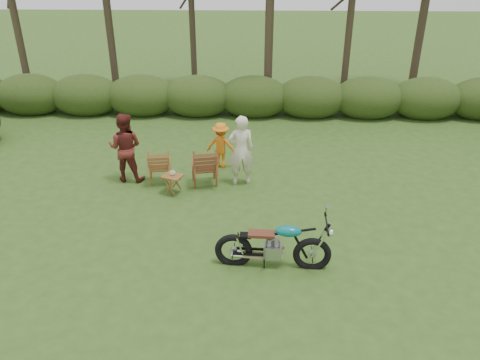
{
  "coord_description": "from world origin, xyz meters",
  "views": [
    {
      "loc": [
        0.06,
        -7.07,
        5.36
      ],
      "look_at": [
        -0.25,
        1.88,
        0.9
      ],
      "focal_mm": 35.0,
      "sensor_mm": 36.0,
      "label": 1
    }
  ],
  "objects_px": {
    "lawn_chair_right": "(205,183)",
    "side_table": "(173,185)",
    "child": "(221,166)",
    "cup": "(173,173)",
    "adult_b": "(129,179)",
    "adult_a": "(241,183)",
    "lawn_chair_left": "(161,181)",
    "motorcycle": "(272,265)"
  },
  "relations": [
    {
      "from": "lawn_chair_right",
      "to": "child",
      "type": "relative_size",
      "value": 0.79
    },
    {
      "from": "motorcycle",
      "to": "adult_b",
      "type": "relative_size",
      "value": 1.15
    },
    {
      "from": "side_table",
      "to": "adult_a",
      "type": "height_order",
      "value": "adult_a"
    },
    {
      "from": "lawn_chair_left",
      "to": "child",
      "type": "distance_m",
      "value": 1.77
    },
    {
      "from": "lawn_chair_left",
      "to": "adult_b",
      "type": "relative_size",
      "value": 0.51
    },
    {
      "from": "side_table",
      "to": "cup",
      "type": "height_order",
      "value": "cup"
    },
    {
      "from": "cup",
      "to": "adult_b",
      "type": "distance_m",
      "value": 1.56
    },
    {
      "from": "adult_b",
      "to": "lawn_chair_left",
      "type": "bearing_deg",
      "value": 178.68
    },
    {
      "from": "motorcycle",
      "to": "lawn_chair_left",
      "type": "distance_m",
      "value": 4.41
    },
    {
      "from": "lawn_chair_right",
      "to": "side_table",
      "type": "distance_m",
      "value": 0.94
    },
    {
      "from": "motorcycle",
      "to": "adult_b",
      "type": "bearing_deg",
      "value": 138.42
    },
    {
      "from": "lawn_chair_left",
      "to": "adult_b",
      "type": "height_order",
      "value": "adult_b"
    },
    {
      "from": "lawn_chair_left",
      "to": "child",
      "type": "bearing_deg",
      "value": -157.71
    },
    {
      "from": "motorcycle",
      "to": "lawn_chair_right",
      "type": "relative_size",
      "value": 2.06
    },
    {
      "from": "adult_a",
      "to": "lawn_chair_left",
      "type": "bearing_deg",
      "value": -10.84
    },
    {
      "from": "lawn_chair_left",
      "to": "cup",
      "type": "distance_m",
      "value": 0.94
    },
    {
      "from": "motorcycle",
      "to": "cup",
      "type": "bearing_deg",
      "value": 132.24
    },
    {
      "from": "lawn_chair_right",
      "to": "adult_b",
      "type": "relative_size",
      "value": 0.56
    },
    {
      "from": "side_table",
      "to": "adult_b",
      "type": "relative_size",
      "value": 0.27
    },
    {
      "from": "adult_a",
      "to": "adult_b",
      "type": "relative_size",
      "value": 1.01
    },
    {
      "from": "lawn_chair_left",
      "to": "child",
      "type": "height_order",
      "value": "child"
    },
    {
      "from": "lawn_chair_right",
      "to": "lawn_chair_left",
      "type": "distance_m",
      "value": 1.15
    },
    {
      "from": "cup",
      "to": "adult_a",
      "type": "distance_m",
      "value": 1.81
    },
    {
      "from": "side_table",
      "to": "child",
      "type": "height_order",
      "value": "child"
    },
    {
      "from": "lawn_chair_right",
      "to": "adult_a",
      "type": "relative_size",
      "value": 0.55
    },
    {
      "from": "side_table",
      "to": "lawn_chair_left",
      "type": "bearing_deg",
      "value": 123.85
    },
    {
      "from": "lawn_chair_right",
      "to": "cup",
      "type": "xyz_separation_m",
      "value": [
        -0.7,
        -0.54,
        0.54
      ]
    },
    {
      "from": "adult_b",
      "to": "cup",
      "type": "bearing_deg",
      "value": 155.39
    },
    {
      "from": "lawn_chair_right",
      "to": "side_table",
      "type": "height_order",
      "value": "lawn_chair_right"
    },
    {
      "from": "side_table",
      "to": "motorcycle",
      "type": "bearing_deg",
      "value": -50.36
    },
    {
      "from": "lawn_chair_right",
      "to": "adult_b",
      "type": "distance_m",
      "value": 1.99
    },
    {
      "from": "motorcycle",
      "to": "child",
      "type": "xyz_separation_m",
      "value": [
        -1.26,
        4.4,
        0.0
      ]
    },
    {
      "from": "lawn_chair_right",
      "to": "cup",
      "type": "distance_m",
      "value": 1.04
    },
    {
      "from": "adult_a",
      "to": "motorcycle",
      "type": "bearing_deg",
      "value": 91.33
    },
    {
      "from": "lawn_chair_right",
      "to": "lawn_chair_left",
      "type": "xyz_separation_m",
      "value": [
        -1.14,
        0.09,
        0.0
      ]
    },
    {
      "from": "motorcycle",
      "to": "side_table",
      "type": "relative_size",
      "value": 4.2
    },
    {
      "from": "motorcycle",
      "to": "cup",
      "type": "distance_m",
      "value": 3.69
    },
    {
      "from": "motorcycle",
      "to": "child",
      "type": "relative_size",
      "value": 1.62
    },
    {
      "from": "adult_b",
      "to": "child",
      "type": "relative_size",
      "value": 1.41
    },
    {
      "from": "motorcycle",
      "to": "lawn_chair_right",
      "type": "height_order",
      "value": "motorcycle"
    },
    {
      "from": "lawn_chair_right",
      "to": "adult_b",
      "type": "xyz_separation_m",
      "value": [
        -1.99,
        0.17,
        0.0
      ]
    },
    {
      "from": "lawn_chair_left",
      "to": "side_table",
      "type": "xyz_separation_m",
      "value": [
        0.44,
        -0.65,
        0.24
      ]
    }
  ]
}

